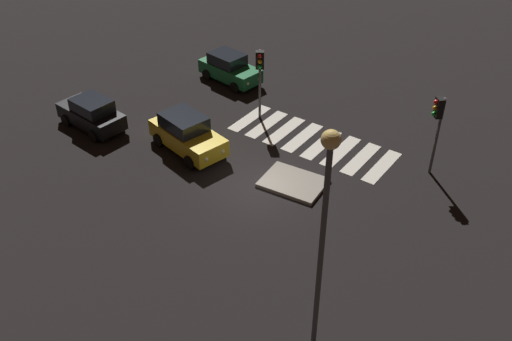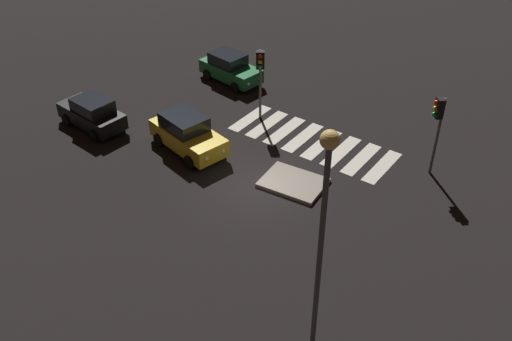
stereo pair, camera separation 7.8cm
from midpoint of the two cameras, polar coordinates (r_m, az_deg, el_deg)
name	(u,v)px [view 1 (the left image)]	position (r m, az deg, el deg)	size (l,w,h in m)	color
ground_plane	(256,188)	(27.41, -0.08, -1.70)	(80.00, 80.00, 0.00)	black
traffic_island	(293,183)	(27.65, 3.56, -1.18)	(3.10, 2.45, 0.18)	gray
car_black	(91,113)	(32.73, -15.76, 5.36)	(4.13, 2.16, 1.75)	black
car_green	(230,68)	(36.47, -2.65, 9.91)	(4.19, 2.32, 1.75)	#196B38
car_yellow	(187,134)	(29.80, -6.80, 3.56)	(4.63, 2.76, 1.91)	gold
traffic_light_east	(260,68)	(31.28, 0.30, 9.90)	(0.54, 0.53, 4.04)	#47474C
traffic_light_south	(438,117)	(27.98, 17.17, 4.97)	(0.54, 0.54, 4.07)	#47474C
street_lamp	(325,213)	(17.10, 6.55, -4.14)	(0.56, 0.56, 8.52)	#47474C
crosswalk_near	(312,141)	(30.89, 5.36, 2.88)	(8.75, 3.20, 0.02)	silver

